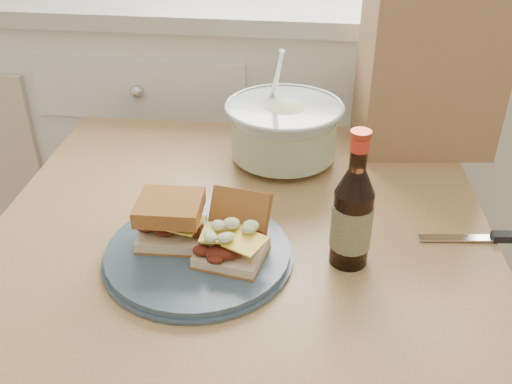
# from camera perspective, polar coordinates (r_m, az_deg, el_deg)

# --- Properties ---
(cabinet_run) EXTENTS (2.50, 0.64, 0.94)m
(cabinet_run) POSITION_cam_1_polar(r_m,az_deg,el_deg) (1.81, 7.51, 4.59)
(cabinet_run) COLOR silver
(cabinet_run) RESTS_ON ground
(dining_table) EXTENTS (0.90, 0.90, 0.72)m
(dining_table) POSITION_cam_1_polar(r_m,az_deg,el_deg) (1.05, -1.45, -8.23)
(dining_table) COLOR tan
(dining_table) RESTS_ON ground
(plate) EXTENTS (0.29, 0.29, 0.02)m
(plate) POSITION_cam_1_polar(r_m,az_deg,el_deg) (0.92, -5.81, -6.12)
(plate) COLOR #3A4F5F
(plate) RESTS_ON dining_table
(sandwich_left) EXTENTS (0.11, 0.10, 0.07)m
(sandwich_left) POSITION_cam_1_polar(r_m,az_deg,el_deg) (0.92, -8.52, -2.75)
(sandwich_left) COLOR beige
(sandwich_left) RESTS_ON plate
(sandwich_right) EXTENTS (0.11, 0.15, 0.09)m
(sandwich_right) POSITION_cam_1_polar(r_m,az_deg,el_deg) (0.89, -2.21, -4.34)
(sandwich_right) COLOR beige
(sandwich_right) RESTS_ON plate
(coleslaw_bowl) EXTENTS (0.24, 0.24, 0.24)m
(coleslaw_bowl) POSITION_cam_1_polar(r_m,az_deg,el_deg) (1.17, 2.79, 5.89)
(coleslaw_bowl) COLOR #B1BFBD
(coleslaw_bowl) RESTS_ON dining_table
(beer_bottle) EXTENTS (0.06, 0.06, 0.23)m
(beer_bottle) POSITION_cam_1_polar(r_m,az_deg,el_deg) (0.88, 9.61, -2.36)
(beer_bottle) COLOR black
(beer_bottle) RESTS_ON dining_table
(knife) EXTENTS (0.20, 0.04, 0.01)m
(knife) POSITION_cam_1_polar(r_m,az_deg,el_deg) (1.04, 23.30, -4.18)
(knife) COLOR silver
(knife) RESTS_ON dining_table
(paper_bag) EXTENTS (0.29, 0.21, 0.36)m
(paper_bag) POSITION_cam_1_polar(r_m,az_deg,el_deg) (1.25, 17.06, 12.03)
(paper_bag) COLOR #A3774F
(paper_bag) RESTS_ON dining_table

